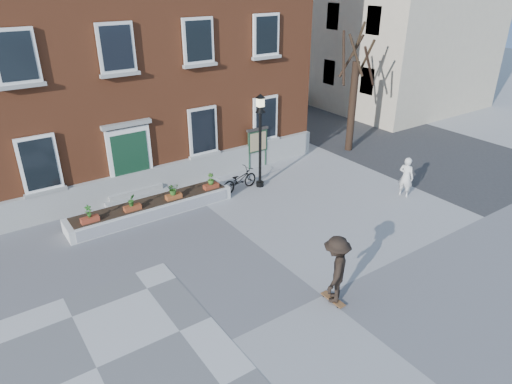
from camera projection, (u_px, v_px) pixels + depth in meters
ground at (323, 296)px, 12.73m from camera, size 100.00×100.00×0.00m
checker_patch at (97, 368)px, 10.40m from camera, size 6.00×6.00×0.01m
bicycle at (239, 180)px, 18.72m from camera, size 1.86×0.89×0.94m
parked_car at (278, 91)px, 31.53m from camera, size 1.65×4.65×1.53m
bystander at (406, 177)px, 18.11m from camera, size 0.52×0.67×1.65m
brick_building at (74, 21)px, 19.34m from camera, size 18.40×10.85×12.60m
planter_assembly at (152, 207)px, 16.90m from camera, size 6.20×1.12×1.15m
bare_tree at (353, 95)px, 22.07m from camera, size 1.83×1.83×6.16m
lamp_post at (260, 128)px, 18.19m from camera, size 0.40×0.40×3.93m
notice_board at (258, 141)px, 20.66m from camera, size 1.10×0.16×1.87m
skateboarder at (336, 270)px, 12.08m from camera, size 1.44×1.33×2.02m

